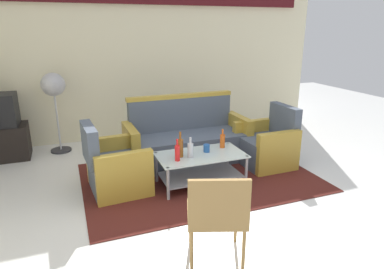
# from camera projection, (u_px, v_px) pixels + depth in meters

# --- Properties ---
(ground_plane) EXTENTS (14.00, 14.00, 0.00)m
(ground_plane) POSITION_uv_depth(u_px,v_px,m) (223.00, 209.00, 3.76)
(ground_plane) COLOR white
(wall_back) EXTENTS (6.52, 0.19, 2.80)m
(wall_back) POSITION_uv_depth(u_px,v_px,m) (151.00, 54.00, 6.04)
(wall_back) COLOR beige
(wall_back) RESTS_ON ground
(rug) EXTENTS (3.00, 2.04, 0.01)m
(rug) POSITION_uv_depth(u_px,v_px,m) (199.00, 177.00, 4.55)
(rug) COLOR #511E19
(rug) RESTS_ON ground
(couch) EXTENTS (1.81, 0.75, 0.96)m
(couch) POSITION_uv_depth(u_px,v_px,m) (187.00, 141.00, 5.03)
(couch) COLOR #4C5666
(couch) RESTS_ON rug
(armchair_left) EXTENTS (0.75, 0.80, 0.85)m
(armchair_left) POSITION_uv_depth(u_px,v_px,m) (115.00, 168.00, 4.13)
(armchair_left) COLOR #4C5666
(armchair_left) RESTS_ON rug
(armchair_right) EXTENTS (0.71, 0.77, 0.85)m
(armchair_right) POSITION_uv_depth(u_px,v_px,m) (267.00, 146.00, 4.91)
(armchair_right) COLOR #4C5666
(armchair_right) RESTS_ON rug
(coffee_table) EXTENTS (1.10, 0.60, 0.40)m
(coffee_table) POSITION_uv_depth(u_px,v_px,m) (201.00, 165.00, 4.28)
(coffee_table) COLOR silver
(coffee_table) RESTS_ON rug
(bottle_orange) EXTENTS (0.07, 0.07, 0.25)m
(bottle_orange) POSITION_uv_depth(u_px,v_px,m) (222.00, 141.00, 4.45)
(bottle_orange) COLOR #D85919
(bottle_orange) RESTS_ON coffee_table
(bottle_brown) EXTENTS (0.07, 0.07, 0.32)m
(bottle_brown) POSITION_uv_depth(u_px,v_px,m) (180.00, 147.00, 4.12)
(bottle_brown) COLOR brown
(bottle_brown) RESTS_ON coffee_table
(bottle_red) EXTENTS (0.06, 0.06, 0.27)m
(bottle_red) POSITION_uv_depth(u_px,v_px,m) (177.00, 153.00, 4.00)
(bottle_red) COLOR red
(bottle_red) RESTS_ON coffee_table
(bottle_clear) EXTENTS (0.07, 0.07, 0.25)m
(bottle_clear) POSITION_uv_depth(u_px,v_px,m) (190.00, 150.00, 4.11)
(bottle_clear) COLOR silver
(bottle_clear) RESTS_ON coffee_table
(cup) EXTENTS (0.08, 0.08, 0.10)m
(cup) POSITION_uv_depth(u_px,v_px,m) (207.00, 148.00, 4.30)
(cup) COLOR #2659A5
(cup) RESTS_ON coffee_table
(tv_stand) EXTENTS (0.80, 0.50, 0.52)m
(tv_stand) POSITION_uv_depth(u_px,v_px,m) (0.00, 143.00, 5.12)
(tv_stand) COLOR black
(tv_stand) RESTS_ON ground
(pedestal_fan) EXTENTS (0.36, 0.36, 1.27)m
(pedestal_fan) POSITION_uv_depth(u_px,v_px,m) (54.00, 89.00, 5.22)
(pedestal_fan) COLOR #2D2D33
(pedestal_fan) RESTS_ON ground
(wicker_chair) EXTENTS (0.61, 0.61, 0.84)m
(wicker_chair) POSITION_uv_depth(u_px,v_px,m) (217.00, 212.00, 2.76)
(wicker_chair) COLOR #AD844C
(wicker_chair) RESTS_ON ground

